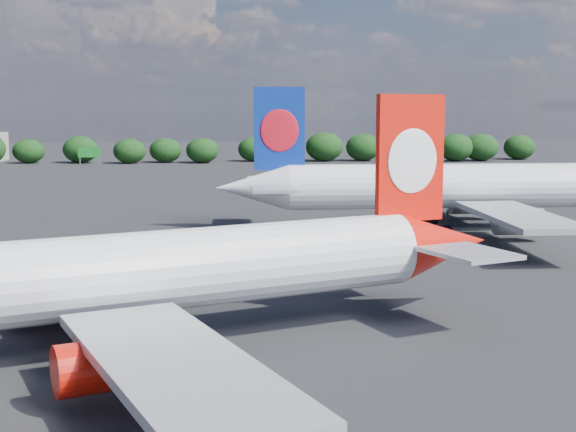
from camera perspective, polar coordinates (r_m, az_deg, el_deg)
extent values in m
plane|color=black|center=(104.40, -11.91, -0.91)|extent=(500.00, 500.00, 0.00)
cylinder|color=white|center=(51.51, -10.69, -3.98)|extent=(38.73, 18.13, 5.17)
cone|color=red|center=(62.16, 10.90, -1.96)|extent=(9.53, 7.66, 5.17)
cube|color=red|center=(59.56, 8.68, 4.08)|extent=(5.53, 2.41, 9.31)
ellipsoid|color=white|center=(59.32, 8.85, 3.88)|extent=(4.16, 1.66, 4.76)
ellipsoid|color=white|center=(59.83, 8.51, 3.92)|extent=(4.16, 1.66, 4.76)
cube|color=#999BA1|center=(56.44, 12.74, -2.58)|extent=(6.47, 7.41, 0.31)
cube|color=#999BA1|center=(65.50, 6.45, -1.00)|extent=(6.47, 7.41, 0.31)
cube|color=#999BA1|center=(38.90, -8.09, -10.34)|extent=(13.31, 21.73, 0.57)
cube|color=#999BA1|center=(64.23, -15.73, -3.30)|extent=(13.31, 21.73, 0.57)
cylinder|color=red|center=(43.53, -12.88, -10.34)|extent=(5.81, 4.37, 2.79)
cube|color=#999BA1|center=(43.31, -12.91, -9.43)|extent=(2.25, 1.06, 1.24)
cylinder|color=red|center=(59.18, -16.70, -5.61)|extent=(5.81, 4.37, 2.79)
cube|color=#999BA1|center=(59.02, -16.73, -4.93)|extent=(2.25, 1.06, 1.24)
cylinder|color=black|center=(50.11, -7.30, -8.51)|extent=(0.37, 0.37, 2.58)
cylinder|color=black|center=(50.39, -7.28, -9.58)|extent=(1.23, 0.82, 1.14)
cylinder|color=black|center=(50.76, -6.06, -9.43)|extent=(1.23, 0.82, 1.14)
cylinder|color=black|center=(55.80, -9.42, -6.85)|extent=(0.37, 0.37, 2.58)
cylinder|color=black|center=(56.05, -9.40, -7.82)|extent=(1.23, 0.82, 1.14)
cylinder|color=black|center=(56.38, -8.28, -7.70)|extent=(1.23, 0.82, 1.14)
cylinder|color=white|center=(102.60, 12.02, 2.10)|extent=(42.90, 7.21, 5.62)
cone|color=white|center=(98.37, -2.58, 2.02)|extent=(9.20, 5.95, 5.62)
cube|color=navy|center=(98.08, -0.62, 6.22)|extent=(6.20, 0.79, 10.12)
ellipsoid|color=red|center=(97.75, -0.61, 6.10)|extent=(4.73, 0.40, 5.17)
ellipsoid|color=red|center=(98.42, -0.64, 6.11)|extent=(4.73, 0.40, 5.17)
cube|color=#999BA1|center=(92.29, -1.04, 1.92)|extent=(5.31, 6.93, 0.34)
cube|color=#999BA1|center=(104.58, -1.47, 2.62)|extent=(5.31, 6.93, 0.34)
cube|color=#999BA1|center=(89.76, 16.02, 0.00)|extent=(8.14, 22.74, 0.62)
cube|color=#999BA1|center=(117.37, 11.01, 1.95)|extent=(8.14, 22.74, 0.62)
cylinder|color=#999BA1|center=(95.96, 16.07, -0.39)|extent=(5.73, 3.24, 3.04)
cube|color=#999BA1|center=(95.85, 16.09, 0.08)|extent=(2.48, 0.43, 1.35)
cylinder|color=#999BA1|center=(112.81, 12.86, 0.92)|extent=(5.73, 3.24, 3.04)
cube|color=#999BA1|center=(112.72, 12.87, 1.31)|extent=(2.48, 0.43, 1.35)
cylinder|color=black|center=(99.22, 11.27, -0.36)|extent=(0.33, 0.33, 2.81)
cylinder|color=black|center=(99.38, 11.25, -0.97)|extent=(1.25, 0.55, 1.24)
cylinder|color=black|center=(99.05, 10.56, -0.98)|extent=(1.25, 0.55, 1.24)
cylinder|color=black|center=(105.66, 10.27, 0.16)|extent=(0.33, 0.33, 2.81)
cylinder|color=black|center=(105.81, 10.26, -0.41)|extent=(1.25, 0.55, 1.24)
cylinder|color=black|center=(105.50, 9.61, -0.42)|extent=(1.25, 0.55, 1.24)
cube|color=#156A20|center=(220.86, -13.95, 4.41)|extent=(6.00, 0.30, 2.60)
cylinder|color=#989BA0|center=(221.32, -14.58, 3.82)|extent=(0.20, 0.20, 2.00)
cylinder|color=#989BA0|center=(220.69, -13.29, 3.85)|extent=(0.20, 0.20, 2.00)
cube|color=#F6AE15|center=(225.10, -6.14, 4.86)|extent=(5.00, 0.30, 3.00)
cylinder|color=#989BA0|center=(225.26, -6.13, 4.16)|extent=(0.30, 0.30, 2.50)
ellipsoid|color=black|center=(229.86, -17.96, 4.42)|extent=(8.66, 7.33, 6.66)
ellipsoid|color=black|center=(227.33, -14.55, 4.60)|extent=(9.57, 8.10, 7.36)
ellipsoid|color=black|center=(222.14, -11.21, 4.56)|extent=(8.82, 7.46, 6.78)
ellipsoid|color=black|center=(224.09, -8.71, 4.64)|extent=(8.77, 7.42, 6.75)
ellipsoid|color=black|center=(220.84, -6.11, 4.65)|extent=(8.93, 7.55, 6.87)
ellipsoid|color=black|center=(226.24, -2.45, 4.77)|extent=(8.94, 7.57, 6.88)
ellipsoid|color=black|center=(222.09, 0.00, 4.78)|extent=(9.54, 8.07, 7.34)
ellipsoid|color=black|center=(227.06, 2.60, 4.95)|extent=(10.66, 9.02, 8.20)
ellipsoid|color=black|center=(229.05, 5.38, 4.89)|extent=(10.06, 8.51, 7.74)
ellipsoid|color=black|center=(229.13, 9.50, 5.00)|extent=(12.01, 10.16, 9.24)
ellipsoid|color=black|center=(231.75, 11.84, 4.79)|extent=(10.11, 8.56, 7.78)
ellipsoid|color=black|center=(234.75, 13.55, 4.78)|extent=(10.08, 8.53, 7.75)
ellipsoid|color=black|center=(243.77, 16.13, 4.72)|extent=(9.23, 7.81, 7.10)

